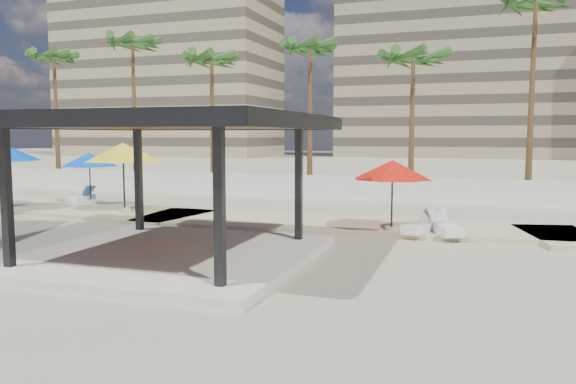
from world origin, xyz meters
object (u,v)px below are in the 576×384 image
Objects in this scene: umbrella_a at (89,160)px; lounger_b at (421,226)px; pavilion_central at (169,174)px; lounger_a at (81,198)px; umbrella_c at (392,170)px; lounger_c at (444,227)px.

umbrella_a reaches higher than lounger_b.
pavilion_central is 8.57m from lounger_b.
umbrella_a is 16.22m from lounger_b.
umbrella_a is 1.69× the size of lounger_a.
pavilion_central is at bearing 151.67° from lounger_b.
umbrella_c is 15.70m from lounger_a.
umbrella_a is at bearing -82.11° from lounger_a.
pavilion_central is at bearing 106.04° from lounger_c.
lounger_b is (15.80, -3.16, -1.86)m from umbrella_a.
umbrella_a is (-9.73, 8.87, -0.13)m from pavilion_central.
umbrella_c is at bearing 46.95° from pavilion_central.
pavilion_central is 4.04× the size of lounger_b.
umbrella_c is (14.83, -3.20, 0.00)m from umbrella_a.
lounger_c is (16.55, -3.16, -1.85)m from umbrella_a.
umbrella_c reaches higher than lounger_b.
lounger_a is at bearing 168.68° from umbrella_c.
pavilion_central is 2.65× the size of umbrella_c.
umbrella_a is 1.92m from lounger_a.
umbrella_c is 2.10m from lounger_b.
lounger_a is 17.28m from lounger_c.
umbrella_c reaches higher than lounger_c.
pavilion_central is at bearing -140.23° from lounger_a.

